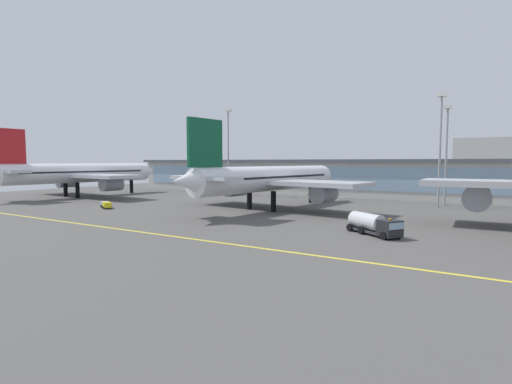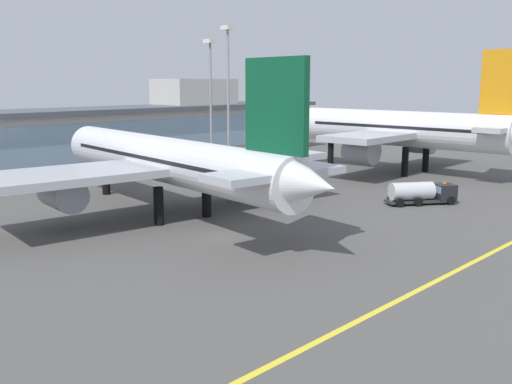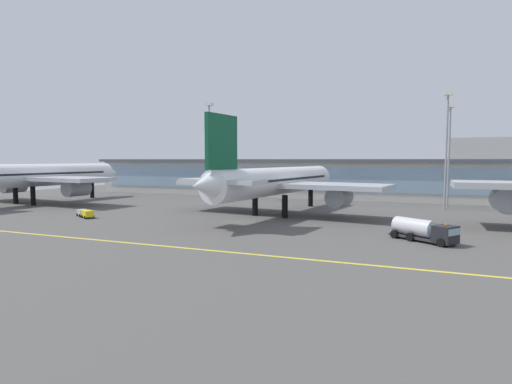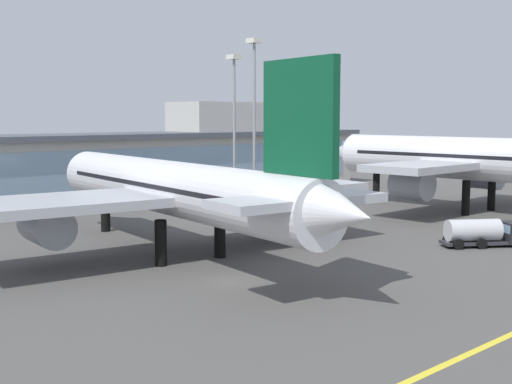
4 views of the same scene
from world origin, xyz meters
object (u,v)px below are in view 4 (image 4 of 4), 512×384
(airliner_far_right, at_px, (462,159))
(fuel_tanker_truck, at_px, (488,232))
(apron_light_mast_centre, at_px, (234,106))
(airliner_near_right, at_px, (175,190))
(apron_light_mast_west, at_px, (254,98))

(airliner_far_right, xyz_separation_m, fuel_tanker_truck, (-21.83, -16.05, -5.95))
(airliner_far_right, relative_size, apron_light_mast_centre, 2.11)
(fuel_tanker_truck, bearing_deg, airliner_near_right, -179.54)
(apron_light_mast_centre, bearing_deg, apron_light_mast_west, -97.95)
(airliner_near_right, bearing_deg, airliner_far_right, -85.25)
(airliner_near_right, bearing_deg, apron_light_mast_west, -46.97)
(fuel_tanker_truck, bearing_deg, airliner_far_right, 70.88)
(airliner_far_right, bearing_deg, apron_light_mast_west, 36.05)
(airliner_near_right, xyz_separation_m, apron_light_mast_west, (30.54, 21.99, 9.78))
(airliner_near_right, relative_size, airliner_far_right, 1.09)
(airliner_near_right, distance_m, fuel_tanker_truck, 32.82)
(airliner_near_right, height_order, fuel_tanker_truck, airliner_near_right)
(apron_light_mast_west, height_order, apron_light_mast_centre, apron_light_mast_west)
(airliner_far_right, distance_m, apron_light_mast_west, 31.45)
(apron_light_mast_west, bearing_deg, airliner_far_right, -53.03)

